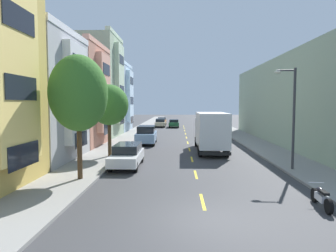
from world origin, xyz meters
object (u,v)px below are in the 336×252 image
parked_suv_burgundy (217,127)px  parked_hatchback_orange (162,121)px  parked_suv_sky (146,135)px  moving_forest_sedan (174,123)px  parked_motorcycle (321,198)px  parked_wagon_champagne (160,123)px  parked_wagon_white (127,155)px  parked_pickup_navy (203,120)px  street_tree_nearest (78,94)px  delivery_box_truck (211,130)px  street_tree_second (109,105)px  parked_sedan_silver (210,125)px  street_lamp (291,110)px

parked_suv_burgundy → parked_hatchback_orange: size_ratio=1.20×
parked_suv_sky → moving_forest_sedan: bearing=83.6°
parked_motorcycle → parked_wagon_champagne: bearing=101.9°
parked_wagon_white → parked_pickup_navy: size_ratio=0.88×
street_tree_nearest → parked_hatchback_orange: bearing=87.4°
delivery_box_truck → parked_suv_burgundy: size_ratio=1.65×
parked_wagon_white → parked_suv_burgundy: 24.29m
parked_pickup_navy → street_tree_nearest: bearing=-102.3°
delivery_box_truck → parked_suv_sky: bearing=141.2°
parked_hatchback_orange → parked_suv_burgundy: bearing=-64.4°
parked_suv_burgundy → moving_forest_sedan: parked_suv_burgundy is taller
moving_forest_sedan → parked_hatchback_orange: bearing=111.4°
parked_wagon_white → parked_wagon_champagne: same height
parked_wagon_white → street_tree_second: bearing=120.8°
delivery_box_truck → parked_hatchback_orange: bearing=100.1°
parked_hatchback_orange → parked_wagon_champagne: bearing=-89.7°
parked_suv_burgundy → parked_suv_sky: bearing=-128.5°
parked_suv_sky → parked_wagon_champagne: bearing=89.9°
parked_suv_sky → parked_suv_burgundy: same height
parked_suv_burgundy → parked_pickup_navy: bearing=90.7°
parked_wagon_champagne → parked_suv_sky: bearing=-90.1°
parked_hatchback_orange → parked_suv_sky: bearing=-90.1°
parked_sedan_silver → moving_forest_sedan: size_ratio=1.01×
street_tree_second → delivery_box_truck: 9.08m
street_lamp → moving_forest_sedan: 36.57m
parked_wagon_champagne → parked_sedan_silver: parked_wagon_champagne is taller
moving_forest_sedan → street_tree_nearest: bearing=-96.8°
parked_wagon_champagne → moving_forest_sedan: (2.52, -0.94, -0.05)m
moving_forest_sedan → parked_pickup_navy: bearing=59.9°
parked_suv_sky → street_tree_second: bearing=-103.8°
street_tree_second → parked_suv_sky: (2.02, 8.21, -3.14)m
parked_wagon_champagne → parked_pickup_navy: parked_pickup_navy is taller
parked_suv_burgundy → parked_pickup_navy: parked_suv_burgundy is taller
parked_wagon_white → parked_hatchback_orange: size_ratio=1.18×
street_tree_second → parked_suv_sky: street_tree_second is taller
parked_wagon_white → parked_wagon_champagne: size_ratio=1.00×
street_tree_second → street_tree_nearest: bearing=-90.0°
street_tree_nearest → parked_suv_burgundy: (10.90, 26.51, -3.78)m
delivery_box_truck → parked_wagon_champagne: delivery_box_truck is taller
street_tree_nearest → parked_wagon_champagne: bearing=87.0°
parked_pickup_navy → street_tree_second: bearing=-104.3°
street_tree_nearest → street_tree_second: street_tree_nearest is taller
parked_suv_burgundy → street_tree_second: bearing=-119.4°
street_tree_second → parked_sedan_silver: 28.20m
parked_suv_burgundy → delivery_box_truck: bearing=-99.5°
moving_forest_sedan → parked_motorcycle: size_ratio=2.19×
street_tree_nearest → parked_suv_sky: street_tree_nearest is taller
parked_hatchback_orange → parked_motorcycle: (9.10, -48.84, -0.35)m
street_tree_second → parked_wagon_white: size_ratio=1.18×
parked_suv_sky → parked_pickup_navy: size_ratio=0.90×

